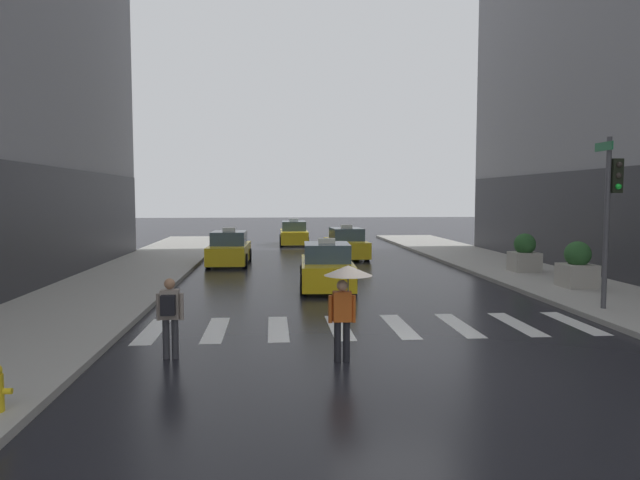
% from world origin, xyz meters
% --- Properties ---
extents(ground_plane, '(160.00, 160.00, 0.00)m').
position_xyz_m(ground_plane, '(0.00, 0.00, 0.00)').
color(ground_plane, black).
extents(crosswalk_markings, '(11.30, 2.80, 0.01)m').
position_xyz_m(crosswalk_markings, '(-0.00, 3.00, 0.00)').
color(crosswalk_markings, silver).
rests_on(crosswalk_markings, ground).
extents(traffic_light_pole, '(0.44, 0.84, 4.80)m').
position_xyz_m(traffic_light_pole, '(6.97, 4.10, 3.26)').
color(traffic_light_pole, '#47474C').
rests_on(traffic_light_pole, curb_right).
extents(taxi_lead, '(2.09, 4.61, 1.80)m').
position_xyz_m(taxi_lead, '(-0.49, 9.37, 0.72)').
color(taxi_lead, yellow).
rests_on(taxi_lead, ground).
extents(taxi_second, '(2.02, 4.58, 1.80)m').
position_xyz_m(taxi_second, '(-4.54, 16.88, 0.72)').
color(taxi_second, yellow).
rests_on(taxi_second, ground).
extents(taxi_third, '(2.09, 4.61, 1.80)m').
position_xyz_m(taxi_third, '(1.51, 19.31, 0.72)').
color(taxi_third, yellow).
rests_on(taxi_third, ground).
extents(taxi_fourth, '(1.95, 4.55, 1.80)m').
position_xyz_m(taxi_fourth, '(-0.98, 28.09, 0.72)').
color(taxi_fourth, yellow).
rests_on(taxi_fourth, ground).
extents(pedestrian_with_umbrella, '(0.96, 0.96, 1.94)m').
position_xyz_m(pedestrian_with_umbrella, '(-1.00, 0.00, 1.52)').
color(pedestrian_with_umbrella, black).
rests_on(pedestrian_with_umbrella, ground).
extents(pedestrian_with_backpack, '(0.55, 0.43, 1.65)m').
position_xyz_m(pedestrian_with_backpack, '(-4.53, 0.48, 0.97)').
color(pedestrian_with_backpack, '#333338').
rests_on(pedestrian_with_backpack, ground).
extents(planter_near_corner, '(1.10, 1.10, 1.60)m').
position_xyz_m(planter_near_corner, '(8.16, 7.87, 0.87)').
color(planter_near_corner, '#A8A399').
rests_on(planter_near_corner, curb_right).
extents(planter_mid_block, '(1.10, 1.10, 1.60)m').
position_xyz_m(planter_mid_block, '(8.18, 12.13, 0.87)').
color(planter_mid_block, '#A8A399').
rests_on(planter_mid_block, curb_right).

